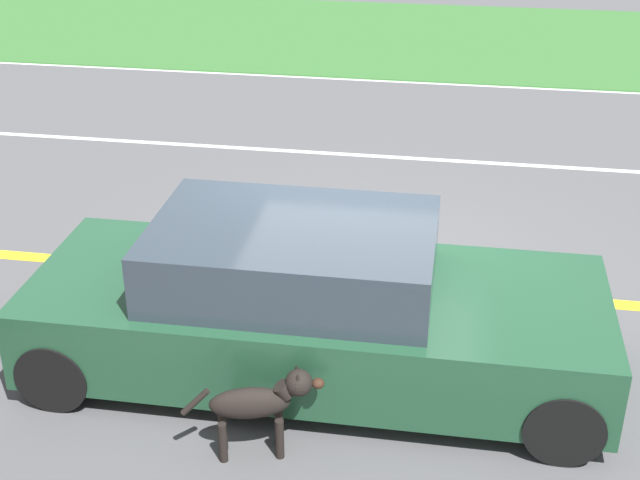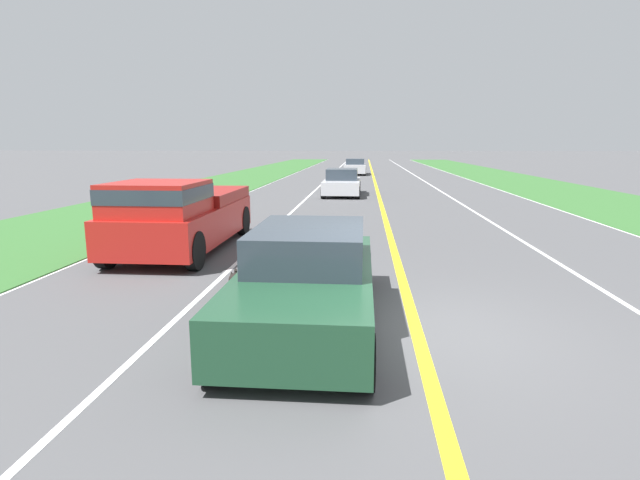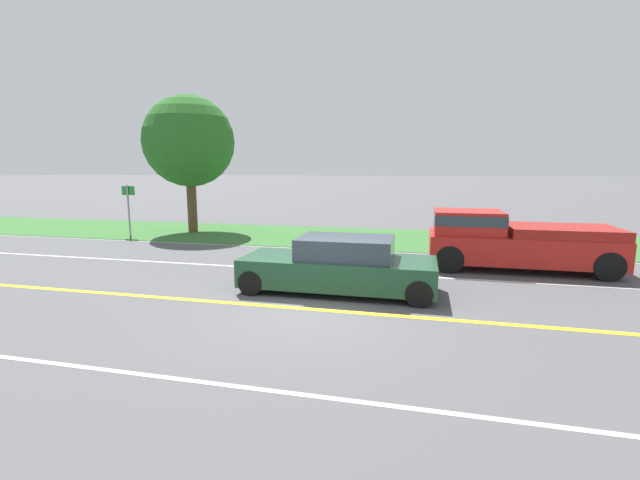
# 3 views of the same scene
# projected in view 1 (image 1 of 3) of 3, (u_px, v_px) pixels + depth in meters

# --- Properties ---
(ground_plane) EXTENTS (400.00, 400.00, 0.00)m
(ground_plane) POSITION_uv_depth(u_px,v_px,m) (362.00, 284.00, 9.03)
(ground_plane) COLOR #4C4C4F
(centre_divider_line) EXTENTS (0.18, 160.00, 0.01)m
(centre_divider_line) POSITION_uv_depth(u_px,v_px,m) (362.00, 284.00, 9.03)
(centre_divider_line) COLOR yellow
(centre_divider_line) RESTS_ON ground
(lane_edge_line_left) EXTENTS (0.14, 160.00, 0.01)m
(lane_edge_line_left) POSITION_uv_depth(u_px,v_px,m) (412.00, 82.00, 15.18)
(lane_edge_line_left) COLOR white
(lane_edge_line_left) RESTS_ON ground
(lane_dash_oncoming) EXTENTS (0.10, 160.00, 0.01)m
(lane_dash_oncoming) POSITION_uv_depth(u_px,v_px,m) (393.00, 157.00, 12.10)
(lane_dash_oncoming) COLOR white
(lane_dash_oncoming) RESTS_ON ground
(grass_verge_left) EXTENTS (6.00, 160.00, 0.03)m
(grass_verge_left) POSITION_uv_depth(u_px,v_px,m) (422.00, 37.00, 17.81)
(grass_verge_left) COLOR #33662D
(grass_verge_left) RESTS_ON ground
(ego_car) EXTENTS (1.86, 4.76, 1.38)m
(ego_car) POSITION_uv_depth(u_px,v_px,m) (311.00, 306.00, 7.42)
(ego_car) COLOR #1E472D
(ego_car) RESTS_ON ground
(dog) EXTENTS (0.39, 1.04, 0.75)m
(dog) POSITION_uv_depth(u_px,v_px,m) (261.00, 402.00, 6.54)
(dog) COLOR black
(dog) RESTS_ON ground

